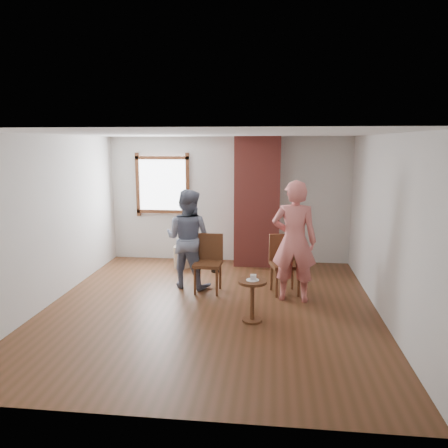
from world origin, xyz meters
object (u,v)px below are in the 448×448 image
Objects in this scene: dining_chair_left at (209,259)px; person_pink at (294,241)px; dining_chair_right at (284,260)px; man at (188,239)px; side_table at (252,294)px; stoneware_crock at (182,257)px.

person_pink is (1.40, -0.30, 0.42)m from dining_chair_left.
dining_chair_right is at bearing 5.04° from dining_chair_left.
dining_chair_right is 0.57× the size of man.
dining_chair_left is 1.26m from dining_chair_right.
dining_chair_right is 0.58m from person_pink.
man is (-1.18, 1.40, 0.45)m from side_table.
dining_chair_right is at bearing -31.81° from stoneware_crock.
dining_chair_right reaches higher than stoneware_crock.
dining_chair_left is at bearing -6.38° from person_pink.
man reaches higher than side_table.
man is at bearing -9.20° from person_pink.
dining_chair_left is 1.47m from side_table.
person_pink is at bearing -179.40° from man.
man is 0.89× the size of person_pink.
dining_chair_right reaches higher than dining_chair_left.
person_pink is at bearing -37.06° from stoneware_crock.
person_pink is (2.14, -1.61, 0.74)m from stoneware_crock.
man is (0.35, -1.13, 0.64)m from stoneware_crock.
dining_chair_left is at bearing 169.40° from dining_chair_right.
stoneware_crock is at bearing 121.28° from dining_chair_left.
person_pink is at bearing 56.92° from side_table.
stoneware_crock is at bearing -57.03° from man.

